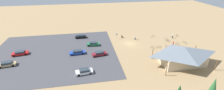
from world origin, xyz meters
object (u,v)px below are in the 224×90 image
(bicycle_red_back_row, at_px, (159,47))
(bicycle_green_edge_north, at_px, (177,35))
(bicycle_teal_near_sign, at_px, (185,42))
(bicycle_purple_lone_west, at_px, (168,41))
(car_black_by_curb, at_px, (81,36))
(car_tan_front_row, at_px, (7,64))
(trash_bin, at_px, (122,37))
(car_white_end_stall, at_px, (84,71))
(visitor_near_lot, at_px, (173,36))
(bicycle_blue_yard_right, at_px, (169,49))
(car_green_aisle_side, at_px, (93,44))
(car_maroon_back_corner, at_px, (99,54))
(bicycle_yellow_edge_south, at_px, (153,36))
(bike_pavilion, at_px, (183,55))
(visitor_crossing_yard, at_px, (173,43))
(bicycle_black_mid_cluster, at_px, (177,44))
(visitor_at_bikes, at_px, (135,37))
(lot_sign, at_px, (117,35))
(car_red_inner_stall, at_px, (20,53))
(bicycle_silver_yard_center, at_px, (166,46))
(car_blue_near_entry, at_px, (77,52))
(bicycle_white_yard_front, at_px, (166,39))
(bicycle_orange_yard_left, at_px, (153,47))

(bicycle_red_back_row, relative_size, bicycle_green_edge_north, 1.17)
(bicycle_teal_near_sign, height_order, bicycle_purple_lone_west, bicycle_teal_near_sign)
(car_black_by_curb, height_order, car_tan_front_row, car_black_by_curb)
(trash_bin, height_order, car_white_end_stall, car_white_end_stall)
(car_white_end_stall, xyz_separation_m, visitor_near_lot, (-34.37, -18.15, 0.21))
(bicycle_blue_yard_right, bearing_deg, car_black_by_curb, -28.11)
(car_green_aisle_side, bearing_deg, car_maroon_back_corner, 100.25)
(bicycle_green_edge_north, height_order, bicycle_yellow_edge_south, bicycle_yellow_edge_south)
(bicycle_red_back_row, distance_m, bicycle_purple_lone_west, 7.19)
(bike_pavilion, bearing_deg, visitor_near_lot, -111.59)
(car_white_end_stall, bearing_deg, visitor_crossing_yard, -159.33)
(bicycle_red_back_row, xyz_separation_m, bicycle_teal_near_sign, (-11.03, -1.92, -0.00))
(bicycle_black_mid_cluster, distance_m, visitor_at_bikes, 15.18)
(trash_bin, relative_size, car_white_end_stall, 0.20)
(lot_sign, relative_size, car_white_end_stall, 0.49)
(lot_sign, distance_m, car_red_inner_stall, 33.16)
(bicycle_green_edge_north, distance_m, visitor_crossing_yard, 9.81)
(trash_bin, distance_m, bicycle_teal_near_sign, 23.14)
(bicycle_silver_yard_center, bearing_deg, car_blue_near_entry, 0.02)
(bicycle_green_edge_north, relative_size, car_maroon_back_corner, 0.31)
(car_white_end_stall, height_order, visitor_near_lot, visitor_near_lot)
(car_red_inner_stall, xyz_separation_m, visitor_near_lot, (-53.85, -4.55, 0.22))
(trash_bin, height_order, bicycle_black_mid_cluster, trash_bin)
(visitor_near_lot, bearing_deg, bicycle_white_yard_front, 19.62)
(bicycle_white_yard_front, distance_m, bicycle_orange_yard_left, 9.98)
(bicycle_green_edge_north, xyz_separation_m, visitor_near_lot, (2.69, 1.37, 0.57))
(bicycle_white_yard_front, relative_size, car_blue_near_entry, 0.29)
(car_white_end_stall, bearing_deg, lot_sign, -121.19)
(car_green_aisle_side, bearing_deg, car_tan_front_row, 20.83)
(car_black_by_curb, bearing_deg, bike_pavilion, 138.90)
(bicycle_red_back_row, height_order, bicycle_blue_yard_right, bicycle_red_back_row)
(car_blue_near_entry, xyz_separation_m, car_white_end_stall, (-1.93, 11.02, -0.01))
(bike_pavilion, distance_m, car_green_aisle_side, 29.01)
(car_tan_front_row, height_order, visitor_near_lot, visitor_near_lot)
(car_blue_near_entry, bearing_deg, car_white_end_stall, 99.92)
(bicycle_yellow_edge_south, xyz_separation_m, car_maroon_back_corner, (22.34, 11.48, 0.31))
(bicycle_orange_yard_left, distance_m, visitor_near_lot, 13.32)
(bicycle_teal_near_sign, relative_size, bicycle_blue_yard_right, 0.84)
(car_maroon_back_corner, bearing_deg, bicycle_black_mid_cluster, -173.34)
(trash_bin, xyz_separation_m, car_white_end_stall, (15.07, 21.90, 0.27))
(visitor_at_bikes, bearing_deg, bicycle_yellow_edge_south, -170.14)
(bike_pavilion, bearing_deg, bicycle_purple_lone_west, -104.15)
(bicycle_blue_yard_right, xyz_separation_m, visitor_near_lot, (-6.42, -9.18, 0.58))
(bike_pavilion, relative_size, car_white_end_stall, 3.19)
(bicycle_green_edge_north, bearing_deg, bicycle_red_back_row, 36.48)
(bicycle_silver_yard_center, relative_size, bicycle_purple_lone_west, 1.29)
(bicycle_green_edge_north, relative_size, bicycle_silver_yard_center, 0.90)
(car_white_end_stall, distance_m, visitor_near_lot, 38.86)
(bicycle_silver_yard_center, height_order, bicycle_purple_lone_west, bicycle_silver_yard_center)
(car_white_end_stall, bearing_deg, bicycle_yellow_edge_south, -143.02)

